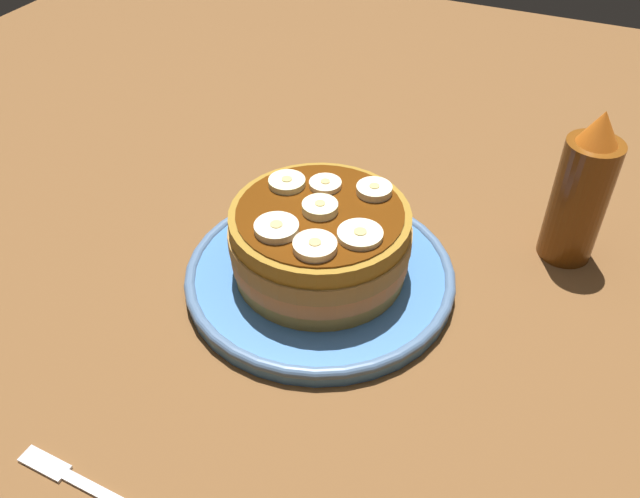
# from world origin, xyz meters

# --- Properties ---
(ground_plane) EXTENTS (1.40, 1.40, 0.03)m
(ground_plane) POSITION_xyz_m (0.00, 0.00, -0.01)
(ground_plane) COLOR brown
(plate) EXTENTS (0.23, 0.23, 0.02)m
(plate) POSITION_xyz_m (0.00, 0.00, 0.01)
(plate) COLOR #3F72B2
(plate) RESTS_ON ground_plane
(pancake_stack) EXTENTS (0.15, 0.15, 0.06)m
(pancake_stack) POSITION_xyz_m (-0.00, -0.00, 0.04)
(pancake_stack) COLOR #AB7D35
(pancake_stack) RESTS_ON plate
(banana_slice_0) EXTENTS (0.03, 0.03, 0.01)m
(banana_slice_0) POSITION_xyz_m (0.00, 0.00, 0.08)
(banana_slice_0) COLOR #F3F2B7
(banana_slice_0) RESTS_ON pancake_stack
(banana_slice_1) EXTENTS (0.03, 0.03, 0.01)m
(banana_slice_1) POSITION_xyz_m (0.04, -0.02, 0.08)
(banana_slice_1) COLOR #EBE6C1
(banana_slice_1) RESTS_ON pancake_stack
(banana_slice_2) EXTENTS (0.03, 0.03, 0.01)m
(banana_slice_2) POSITION_xyz_m (0.02, 0.04, 0.08)
(banana_slice_2) COLOR #F4EEC0
(banana_slice_2) RESTS_ON pancake_stack
(banana_slice_3) EXTENTS (0.03, 0.03, 0.01)m
(banana_slice_3) POSITION_xyz_m (-0.04, 0.03, 0.08)
(banana_slice_3) COLOR #F6EDC1
(banana_slice_3) RESTS_ON pancake_stack
(banana_slice_4) EXTENTS (0.03, 0.03, 0.01)m
(banana_slice_4) POSITION_xyz_m (-0.02, -0.04, 0.08)
(banana_slice_4) COLOR #EEF0B4
(banana_slice_4) RESTS_ON pancake_stack
(banana_slice_5) EXTENTS (0.03, 0.03, 0.01)m
(banana_slice_5) POSITION_xyz_m (0.04, 0.02, 0.08)
(banana_slice_5) COLOR #F8E2B8
(banana_slice_5) RESTS_ON pancake_stack
(banana_slice_6) EXTENTS (0.03, 0.03, 0.01)m
(banana_slice_6) POSITION_xyz_m (-0.03, -0.01, 0.08)
(banana_slice_6) COLOR #F9E5B8
(banana_slice_6) RESTS_ON pancake_stack
(fork) EXTENTS (0.01, 0.13, 0.01)m
(fork) POSITION_xyz_m (0.23, -0.05, 0.00)
(fork) COLOR silver
(fork) RESTS_ON ground_plane
(syrup_bottle) EXTENTS (0.05, 0.05, 0.14)m
(syrup_bottle) POSITION_xyz_m (-0.13, 0.18, 0.06)
(syrup_bottle) COLOR brown
(syrup_bottle) RESTS_ON ground_plane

